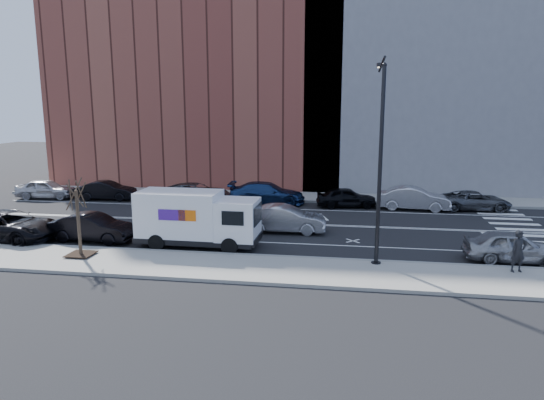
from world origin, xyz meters
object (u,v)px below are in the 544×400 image
(pedestrian, at_px, (518,251))
(far_parked_b, at_px, (107,191))
(driving_sedan, at_px, (285,219))
(near_parked_front, at_px, (513,246))
(far_parked_a, at_px, (46,189))
(fedex_van, at_px, (197,218))

(pedestrian, bearing_deg, far_parked_b, 137.07)
(driving_sedan, bearing_deg, near_parked_front, -110.11)
(far_parked_a, relative_size, pedestrian, 2.43)
(far_parked_b, bearing_deg, pedestrian, -120.61)
(fedex_van, distance_m, far_parked_a, 19.29)
(fedex_van, bearing_deg, pedestrian, -6.69)
(far_parked_b, bearing_deg, driving_sedan, -120.44)
(far_parked_a, distance_m, near_parked_front, 33.19)
(near_parked_front, bearing_deg, far_parked_a, 70.22)
(driving_sedan, bearing_deg, fedex_van, 129.73)
(far_parked_a, height_order, far_parked_b, far_parked_a)
(fedex_van, relative_size, pedestrian, 3.47)
(far_parked_a, xyz_separation_m, far_parked_b, (5.03, 0.24, -0.04))
(far_parked_a, xyz_separation_m, driving_sedan, (19.93, -7.39, 0.02))
(far_parked_b, distance_m, driving_sedan, 16.74)
(near_parked_front, bearing_deg, pedestrian, 167.94)
(pedestrian, bearing_deg, fedex_van, 156.54)
(fedex_van, xyz_separation_m, near_parked_front, (15.43, -0.16, -0.78))
(far_parked_a, xyz_separation_m, pedestrian, (30.85, -13.07, 0.31))
(near_parked_front, relative_size, pedestrian, 2.36)
(fedex_van, height_order, near_parked_front, fedex_van)
(far_parked_a, bearing_deg, near_parked_front, -117.15)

